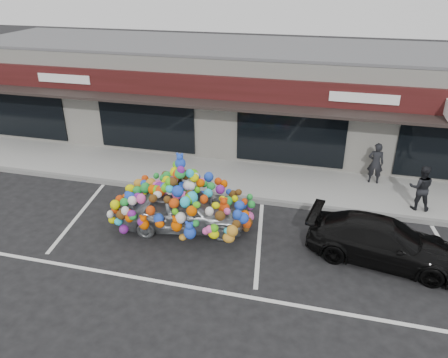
% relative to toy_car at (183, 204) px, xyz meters
% --- Properties ---
extents(ground, '(90.00, 90.00, 0.00)m').
position_rel_toy_car_xyz_m(ground, '(-0.39, -0.36, -0.81)').
color(ground, black).
rests_on(ground, ground).
extents(shop_building, '(24.00, 7.20, 4.31)m').
position_rel_toy_car_xyz_m(shop_building, '(-0.39, 8.08, 1.35)').
color(shop_building, silver).
rests_on(shop_building, ground).
extents(sidewalk, '(26.00, 3.00, 0.15)m').
position_rel_toy_car_xyz_m(sidewalk, '(-0.39, 3.64, -0.74)').
color(sidewalk, '#9C9B96').
rests_on(sidewalk, ground).
extents(kerb, '(26.00, 0.18, 0.16)m').
position_rel_toy_car_xyz_m(kerb, '(-0.39, 2.14, -0.74)').
color(kerb, slate).
rests_on(kerb, ground).
extents(parking_stripe_left, '(0.73, 4.37, 0.01)m').
position_rel_toy_car_xyz_m(parking_stripe_left, '(-3.59, -0.16, -0.81)').
color(parking_stripe_left, silver).
rests_on(parking_stripe_left, ground).
extents(parking_stripe_mid, '(0.73, 4.37, 0.01)m').
position_rel_toy_car_xyz_m(parking_stripe_mid, '(2.41, -0.16, -0.81)').
color(parking_stripe_mid, silver).
rests_on(parking_stripe_mid, ground).
extents(lane_line, '(14.00, 0.12, 0.01)m').
position_rel_toy_car_xyz_m(lane_line, '(1.61, -2.66, -0.81)').
color(lane_line, silver).
rests_on(lane_line, ground).
extents(toy_car, '(2.81, 4.36, 2.39)m').
position_rel_toy_car_xyz_m(toy_car, '(0.00, 0.00, 0.00)').
color(toy_car, gray).
rests_on(toy_car, ground).
extents(black_sedan, '(2.28, 4.30, 1.19)m').
position_rel_toy_car_xyz_m(black_sedan, '(5.82, -0.21, -0.22)').
color(black_sedan, black).
rests_on(black_sedan, ground).
extents(pedestrian_a, '(0.57, 0.38, 1.55)m').
position_rel_toy_car_xyz_m(pedestrian_a, '(5.80, 4.47, 0.11)').
color(pedestrian_a, black).
rests_on(pedestrian_a, sidewalk).
extents(pedestrian_b, '(0.76, 0.60, 1.53)m').
position_rel_toy_car_xyz_m(pedestrian_b, '(7.12, 2.79, 0.10)').
color(pedestrian_b, black).
rests_on(pedestrian_b, sidewalk).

